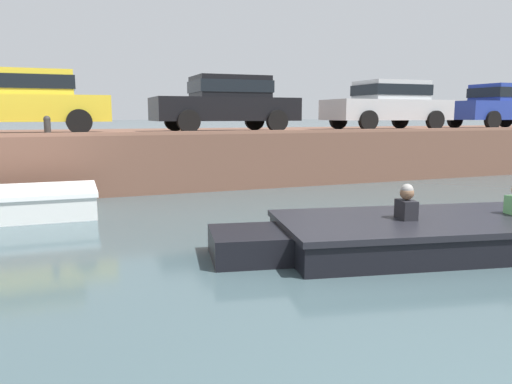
{
  "coord_description": "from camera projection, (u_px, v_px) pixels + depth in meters",
  "views": [
    {
      "loc": [
        -2.35,
        -1.06,
        1.84
      ],
      "look_at": [
        -0.51,
        3.67,
        1.06
      ],
      "focal_mm": 35.0,
      "sensor_mm": 36.0,
      "label": 1
    }
  ],
  "objects": [
    {
      "name": "motorboat_passing",
      "position": [
        439.0,
        233.0,
        6.92
      ],
      "size": [
        6.02,
        2.88,
        0.93
      ],
      "color": "black",
      "rests_on": "ground"
    },
    {
      "name": "car_centre_black",
      "position": [
        226.0,
        101.0,
        14.12
      ],
      "size": [
        4.04,
        1.96,
        1.54
      ],
      "color": "black",
      "rests_on": "far_quay_wall"
    },
    {
      "name": "mooring_bollard_mid",
      "position": [
        47.0,
        125.0,
        10.81
      ],
      "size": [
        0.15,
        0.15,
        0.45
      ],
      "color": "#2D2B28",
      "rests_on": "far_quay_wall"
    },
    {
      "name": "ground_plane",
      "position": [
        249.0,
        249.0,
        6.93
      ],
      "size": [
        400.0,
        400.0,
        0.0
      ],
      "primitive_type": "plane",
      "color": "#3D5156"
    },
    {
      "name": "car_rightmost_blue",
      "position": [
        502.0,
        104.0,
        17.83
      ],
      "size": [
        4.05,
        1.92,
        1.54
      ],
      "color": "#233893",
      "rests_on": "far_quay_wall"
    },
    {
      "name": "car_right_inner_silver",
      "position": [
        388.0,
        103.0,
        16.07
      ],
      "size": [
        3.98,
        2.04,
        1.54
      ],
      "color": "#B7BABC",
      "rests_on": "far_quay_wall"
    },
    {
      "name": "car_left_inner_yellow",
      "position": [
        26.0,
        99.0,
        12.26
      ],
      "size": [
        4.02,
        2.0,
        1.54
      ],
      "color": "yellow",
      "rests_on": "far_quay_wall"
    },
    {
      "name": "far_wall_coping",
      "position": [
        169.0,
        133.0,
        11.65
      ],
      "size": [
        60.0,
        0.24,
        0.08
      ],
      "primitive_type": "cube",
      "color": "brown",
      "rests_on": "far_quay_wall"
    },
    {
      "name": "far_quay_wall",
      "position": [
        149.0,
        155.0,
        14.42
      ],
      "size": [
        60.0,
        6.0,
        1.39
      ],
      "primitive_type": "cube",
      "color": "brown",
      "rests_on": "ground"
    }
  ]
}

